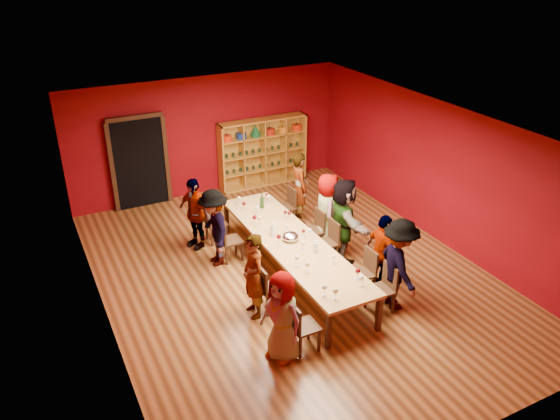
% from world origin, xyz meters
% --- Properties ---
extents(room_shell, '(7.10, 9.10, 3.04)m').
position_xyz_m(room_shell, '(0.00, 0.00, 1.50)').
color(room_shell, '#5B3318').
rests_on(room_shell, ground).
extents(tasting_table, '(1.10, 4.50, 0.75)m').
position_xyz_m(tasting_table, '(0.00, 0.00, 0.70)').
color(tasting_table, '#B08549').
rests_on(tasting_table, ground).
extents(doorway, '(1.40, 0.17, 2.30)m').
position_xyz_m(doorway, '(-1.80, 4.43, 1.12)').
color(doorway, black).
rests_on(doorway, ground).
extents(shelving_unit, '(2.40, 0.40, 1.80)m').
position_xyz_m(shelving_unit, '(1.40, 4.32, 0.98)').
color(shelving_unit, '#B98029').
rests_on(shelving_unit, ground).
extents(chair_person_left_0, '(0.42, 0.42, 0.89)m').
position_xyz_m(chair_person_left_0, '(-0.91, -2.00, 0.50)').
color(chair_person_left_0, black).
rests_on(chair_person_left_0, ground).
extents(person_left_0, '(0.64, 0.84, 1.53)m').
position_xyz_m(person_left_0, '(-1.23, -2.00, 0.77)').
color(person_left_0, silver).
rests_on(person_left_0, ground).
extents(chair_person_left_1, '(0.42, 0.42, 0.89)m').
position_xyz_m(chair_person_left_1, '(-0.91, -0.82, 0.50)').
color(chair_person_left_1, black).
rests_on(chair_person_left_1, ground).
extents(person_left_1, '(0.44, 0.59, 1.56)m').
position_xyz_m(person_left_1, '(-1.18, -0.82, 0.78)').
color(person_left_1, '#151C3A').
rests_on(person_left_1, ground).
extents(chair_person_left_3, '(0.42, 0.42, 0.89)m').
position_xyz_m(chair_person_left_3, '(-0.91, 1.08, 0.50)').
color(chair_person_left_3, black).
rests_on(chair_person_left_3, ground).
extents(person_left_3, '(0.51, 1.07, 1.61)m').
position_xyz_m(person_left_3, '(-1.17, 1.08, 0.80)').
color(person_left_3, '#567EB2').
rests_on(person_left_3, ground).
extents(chair_person_left_4, '(0.42, 0.42, 0.89)m').
position_xyz_m(chair_person_left_4, '(-0.91, 1.92, 0.50)').
color(chair_person_left_4, black).
rests_on(chair_person_left_4, ground).
extents(person_left_4, '(0.73, 1.01, 1.57)m').
position_xyz_m(person_left_4, '(-1.29, 1.92, 0.78)').
color(person_left_4, '#15183B').
rests_on(person_left_4, ground).
extents(chair_person_right_0, '(0.42, 0.42, 0.89)m').
position_xyz_m(chair_person_right_0, '(0.91, -1.73, 0.50)').
color(chair_person_right_0, black).
rests_on(chair_person_right_0, ground).
extents(person_right_0, '(0.68, 1.18, 1.71)m').
position_xyz_m(person_right_0, '(1.18, -1.73, 0.86)').
color(person_right_0, '#141538').
rests_on(person_right_0, ground).
extents(chair_person_right_1, '(0.42, 0.42, 0.89)m').
position_xyz_m(chair_person_right_1, '(0.91, -1.14, 0.50)').
color(chair_person_right_1, black).
rests_on(chair_person_right_1, ground).
extents(person_right_1, '(0.41, 0.89, 1.51)m').
position_xyz_m(person_right_1, '(1.27, -1.14, 0.76)').
color(person_right_1, '#454549').
rests_on(person_right_1, ground).
extents(chair_person_right_2, '(0.42, 0.42, 0.89)m').
position_xyz_m(chair_person_right_2, '(0.91, 0.12, 0.50)').
color(chair_person_right_2, black).
rests_on(chair_person_right_2, ground).
extents(person_right_2, '(0.80, 1.68, 1.75)m').
position_xyz_m(person_right_2, '(1.24, 0.12, 0.87)').
color(person_right_2, '#4C4C51').
rests_on(person_right_2, ground).
extents(chair_person_right_3, '(0.42, 0.42, 0.89)m').
position_xyz_m(chair_person_right_3, '(0.91, 0.67, 0.50)').
color(chair_person_right_3, black).
rests_on(chair_person_right_3, ground).
extents(person_right_3, '(0.72, 0.92, 1.65)m').
position_xyz_m(person_right_3, '(1.19, 0.67, 0.83)').
color(person_right_3, '#4A4A4F').
rests_on(person_right_3, ground).
extents(chair_person_right_4, '(0.42, 0.42, 0.89)m').
position_xyz_m(chair_person_right_4, '(0.91, 1.94, 0.50)').
color(chair_person_right_4, black).
rests_on(chair_person_right_4, ground).
extents(person_right_4, '(0.56, 0.69, 1.70)m').
position_xyz_m(person_right_4, '(1.22, 1.94, 0.85)').
color(person_right_4, '#5277A9').
rests_on(person_right_4, ground).
extents(wine_glass_0, '(0.08, 0.08, 0.21)m').
position_xyz_m(wine_glass_0, '(-0.36, 0.94, 0.90)').
color(wine_glass_0, silver).
rests_on(wine_glass_0, tasting_table).
extents(wine_glass_1, '(0.07, 0.07, 0.18)m').
position_xyz_m(wine_glass_1, '(0.27, 0.03, 0.88)').
color(wine_glass_1, silver).
rests_on(wine_glass_1, tasting_table).
extents(wine_glass_2, '(0.07, 0.07, 0.18)m').
position_xyz_m(wine_glass_2, '(0.28, -1.04, 0.88)').
color(wine_glass_2, silver).
rests_on(wine_glass_2, tasting_table).
extents(wine_glass_3, '(0.08, 0.08, 0.21)m').
position_xyz_m(wine_glass_3, '(-0.12, 1.32, 0.90)').
color(wine_glass_3, silver).
rests_on(wine_glass_3, tasting_table).
extents(wine_glass_4, '(0.08, 0.08, 0.21)m').
position_xyz_m(wine_glass_4, '(0.01, -0.41, 0.90)').
color(wine_glass_4, silver).
rests_on(wine_glass_4, tasting_table).
extents(wine_glass_5, '(0.09, 0.09, 0.21)m').
position_xyz_m(wine_glass_5, '(-0.32, -0.80, 0.91)').
color(wine_glass_5, silver).
rests_on(wine_glass_5, tasting_table).
extents(wine_glass_6, '(0.09, 0.09, 0.21)m').
position_xyz_m(wine_glass_6, '(-0.26, -1.97, 0.90)').
color(wine_glass_6, silver).
rests_on(wine_glass_6, tasting_table).
extents(wine_glass_7, '(0.08, 0.08, 0.19)m').
position_xyz_m(wine_glass_7, '(0.37, 0.82, 0.89)').
color(wine_glass_7, silver).
rests_on(wine_glass_7, tasting_table).
extents(wine_glass_8, '(0.09, 0.09, 0.22)m').
position_xyz_m(wine_glass_8, '(-0.28, 0.01, 0.91)').
color(wine_glass_8, silver).
rests_on(wine_glass_8, tasting_table).
extents(wine_glass_9, '(0.09, 0.09, 0.21)m').
position_xyz_m(wine_glass_9, '(0.34, 1.79, 0.90)').
color(wine_glass_9, silver).
rests_on(wine_glass_9, tasting_table).
extents(wine_glass_10, '(0.08, 0.08, 0.20)m').
position_xyz_m(wine_glass_10, '(0.37, -0.03, 0.89)').
color(wine_glass_10, silver).
rests_on(wine_glass_10, tasting_table).
extents(wine_glass_11, '(0.09, 0.09, 0.22)m').
position_xyz_m(wine_glass_11, '(-0.29, 1.89, 0.91)').
color(wine_glass_11, silver).
rests_on(wine_glass_11, tasting_table).
extents(wine_glass_12, '(0.08, 0.08, 0.19)m').
position_xyz_m(wine_glass_12, '(0.07, 0.36, 0.89)').
color(wine_glass_12, silver).
rests_on(wine_glass_12, tasting_table).
extents(wine_glass_13, '(0.09, 0.09, 0.22)m').
position_xyz_m(wine_glass_13, '(-0.28, 0.86, 0.91)').
color(wine_glass_13, silver).
rests_on(wine_glass_13, tasting_table).
extents(wine_glass_14, '(0.08, 0.08, 0.20)m').
position_xyz_m(wine_glass_14, '(0.32, -1.83, 0.90)').
color(wine_glass_14, silver).
rests_on(wine_glass_14, tasting_table).
extents(wine_glass_15, '(0.09, 0.09, 0.21)m').
position_xyz_m(wine_glass_15, '(0.38, -1.64, 0.91)').
color(wine_glass_15, silver).
rests_on(wine_glass_15, tasting_table).
extents(wine_glass_16, '(0.09, 0.09, 0.21)m').
position_xyz_m(wine_glass_16, '(-0.37, -1.80, 0.90)').
color(wine_glass_16, silver).
rests_on(wine_glass_16, tasting_table).
extents(wine_glass_17, '(0.08, 0.08, 0.20)m').
position_xyz_m(wine_glass_17, '(0.32, 1.72, 0.89)').
color(wine_glass_17, silver).
rests_on(wine_glass_17, tasting_table).
extents(wine_glass_18, '(0.09, 0.09, 0.22)m').
position_xyz_m(wine_glass_18, '(-0.28, -1.08, 0.91)').
color(wine_glass_18, silver).
rests_on(wine_glass_18, tasting_table).
extents(wine_glass_19, '(0.07, 0.07, 0.18)m').
position_xyz_m(wine_glass_19, '(0.32, 0.90, 0.88)').
color(wine_glass_19, silver).
rests_on(wine_glass_19, tasting_table).
extents(wine_glass_20, '(0.08, 0.08, 0.20)m').
position_xyz_m(wine_glass_20, '(-0.29, 1.63, 0.90)').
color(wine_glass_20, silver).
rests_on(wine_glass_20, tasting_table).
extents(spittoon_bowl, '(0.33, 0.33, 0.18)m').
position_xyz_m(spittoon_bowl, '(-0.01, 0.04, 0.83)').
color(spittoon_bowl, silver).
rests_on(spittoon_bowl, tasting_table).
extents(carafe_a, '(0.13, 0.13, 0.27)m').
position_xyz_m(carafe_a, '(-0.23, 0.37, 0.87)').
color(carafe_a, silver).
rests_on(carafe_a, tasting_table).
extents(carafe_b, '(0.11, 0.11, 0.24)m').
position_xyz_m(carafe_b, '(0.19, -0.56, 0.86)').
color(carafe_b, silver).
rests_on(carafe_b, tasting_table).
extents(wine_bottle, '(0.09, 0.09, 0.34)m').
position_xyz_m(wine_bottle, '(0.10, 1.56, 0.88)').
color(wine_bottle, '#133516').
rests_on(wine_bottle, tasting_table).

